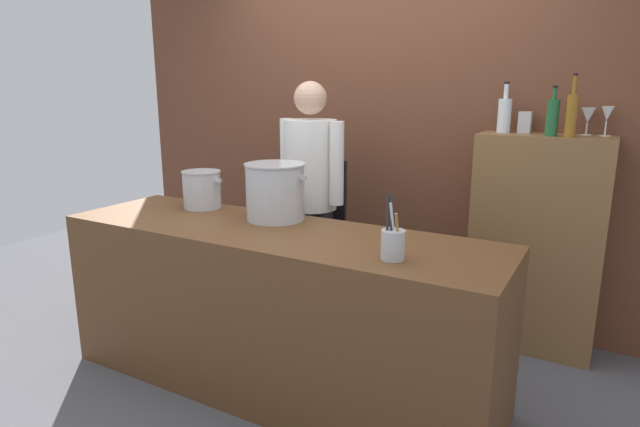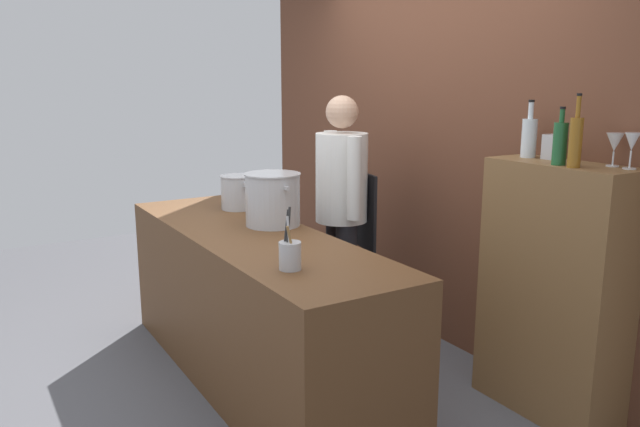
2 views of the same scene
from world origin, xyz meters
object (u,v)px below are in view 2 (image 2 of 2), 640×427
(chef, at_px, (342,202))
(wine_bottle_amber, at_px, (576,141))
(wine_bottle_green, at_px, (560,143))
(stockpot_large, at_px, (273,199))
(spice_tin_silver, at_px, (552,147))
(utensil_crock, at_px, (290,254))
(wine_bottle_clear, at_px, (529,137))
(stockpot_small, at_px, (238,192))
(wine_glass_tall, at_px, (615,143))
(wine_glass_short, at_px, (632,143))

(chef, height_order, wine_bottle_amber, wine_bottle_amber)
(wine_bottle_green, bearing_deg, stockpot_large, -144.43)
(stockpot_large, xyz_separation_m, spice_tin_silver, (1.12, 1.07, 0.36))
(utensil_crock, xyz_separation_m, wine_bottle_clear, (0.16, 1.37, 0.49))
(chef, xyz_separation_m, stockpot_large, (0.10, -0.56, 0.09))
(wine_bottle_green, height_order, spice_tin_silver, wine_bottle_green)
(wine_bottle_amber, xyz_separation_m, spice_tin_silver, (-0.26, 0.17, -0.06))
(wine_bottle_clear, bearing_deg, stockpot_small, -146.90)
(chef, distance_m, wine_bottle_amber, 1.60)
(wine_bottle_clear, bearing_deg, spice_tin_silver, 18.71)
(chef, height_order, wine_glass_tall, chef)
(spice_tin_silver, bearing_deg, wine_bottle_clear, -161.29)
(wine_bottle_green, bearing_deg, chef, -165.55)
(stockpot_small, distance_m, spice_tin_silver, 2.01)
(chef, bearing_deg, stockpot_small, 62.78)
(chef, xyz_separation_m, wine_glass_tall, (1.55, 0.53, 0.50))
(chef, height_order, wine_glass_short, chef)
(stockpot_small, distance_m, wine_glass_tall, 2.32)
(wine_bottle_amber, bearing_deg, wine_glass_tall, 68.88)
(utensil_crock, bearing_deg, wine_bottle_green, 70.50)
(wine_glass_short, distance_m, spice_tin_silver, 0.44)
(wine_bottle_clear, xyz_separation_m, wine_bottle_green, (0.28, -0.11, -0.00))
(wine_bottle_amber, relative_size, wine_glass_tall, 2.15)
(stockpot_large, relative_size, utensil_crock, 1.37)
(utensil_crock, bearing_deg, wine_glass_tall, 66.72)
(stockpot_large, bearing_deg, chef, 100.13)
(chef, bearing_deg, wine_glass_tall, -148.41)
(stockpot_small, xyz_separation_m, wine_glass_short, (2.10, 1.06, 0.45))
(spice_tin_silver, bearing_deg, wine_bottle_green, -42.42)
(stockpot_large, distance_m, wine_bottle_amber, 1.70)
(wine_bottle_clear, xyz_separation_m, wine_bottle_amber, (0.38, -0.13, 0.02))
(chef, relative_size, wine_bottle_green, 5.89)
(wine_bottle_amber, relative_size, wine_bottle_green, 1.23)
(stockpot_large, bearing_deg, wine_bottle_amber, 33.16)
(utensil_crock, bearing_deg, stockpot_large, 158.03)
(wine_bottle_green, distance_m, spice_tin_silver, 0.23)
(stockpot_small, xyz_separation_m, wine_bottle_green, (1.84, 0.90, 0.44))
(utensil_crock, distance_m, wine_bottle_amber, 1.44)
(wine_glass_tall, bearing_deg, wine_bottle_amber, -111.12)
(wine_bottle_amber, bearing_deg, stockpot_large, -146.84)
(stockpot_large, distance_m, utensil_crock, 0.91)
(utensil_crock, bearing_deg, wine_glass_short, 63.26)
(wine_glass_tall, height_order, spice_tin_silver, wine_glass_tall)
(stockpot_large, relative_size, stockpot_small, 1.33)
(wine_glass_short, bearing_deg, chef, -162.65)
(stockpot_small, xyz_separation_m, wine_bottle_clear, (1.55, 1.01, 0.45))
(wine_bottle_amber, bearing_deg, wine_bottle_clear, 161.39)
(stockpot_small, height_order, wine_glass_tall, wine_glass_tall)
(wine_bottle_amber, height_order, wine_bottle_green, wine_bottle_amber)
(chef, xyz_separation_m, wine_bottle_clear, (1.10, 0.47, 0.50))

